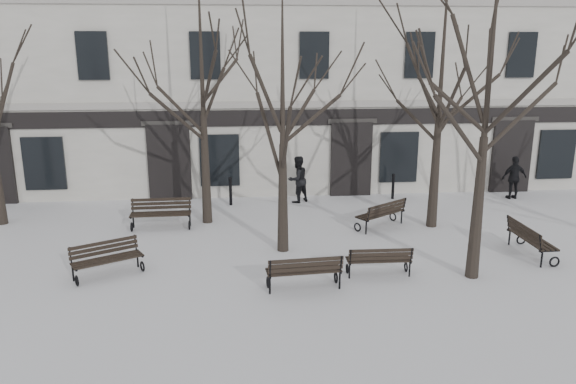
{
  "coord_description": "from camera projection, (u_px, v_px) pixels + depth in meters",
  "views": [
    {
      "loc": [
        -0.87,
        -13.24,
        5.83
      ],
      "look_at": [
        0.58,
        3.0,
        1.5
      ],
      "focal_mm": 35.0,
      "sensor_mm": 36.0,
      "label": 1
    }
  ],
  "objects": [
    {
      "name": "ground",
      "position": [
        276.0,
        279.0,
        14.32
      ],
      "size": [
        100.0,
        100.0,
        0.0
      ],
      "primitive_type": "plane",
      "color": "silver",
      "rests_on": "ground"
    },
    {
      "name": "building",
      "position": [
        256.0,
        50.0,
        25.38
      ],
      "size": [
        40.4,
        10.2,
        11.4
      ],
      "color": "beige",
      "rests_on": "ground"
    },
    {
      "name": "tree_1",
      "position": [
        283.0,
        88.0,
        15.14
      ],
      "size": [
        5.22,
        5.22,
        7.46
      ],
      "color": "black",
      "rests_on": "ground"
    },
    {
      "name": "tree_2",
      "position": [
        491.0,
        62.0,
        13.09
      ],
      "size": [
        6.06,
        6.06,
        8.66
      ],
      "color": "black",
      "rests_on": "ground"
    },
    {
      "name": "tree_5",
      "position": [
        201.0,
        59.0,
        17.53
      ],
      "size": [
        6.01,
        6.01,
        8.59
      ],
      "color": "black",
      "rests_on": "ground"
    },
    {
      "name": "tree_6",
      "position": [
        443.0,
        52.0,
        17.06
      ],
      "size": [
        6.26,
        6.26,
        8.94
      ],
      "color": "black",
      "rests_on": "ground"
    },
    {
      "name": "bench_0",
      "position": [
        107.0,
        258.0,
        14.44
      ],
      "size": [
        1.83,
        1.39,
        0.89
      ],
      "rotation": [
        0.0,
        0.0,
        0.5
      ],
      "color": "black",
      "rests_on": "ground"
    },
    {
      "name": "bench_1",
      "position": [
        304.0,
        270.0,
        13.61
      ],
      "size": [
        1.87,
        0.81,
        0.92
      ],
      "rotation": [
        0.0,
        0.0,
        3.22
      ],
      "color": "black",
      "rests_on": "ground"
    },
    {
      "name": "bench_2",
      "position": [
        379.0,
        260.0,
        14.42
      ],
      "size": [
        1.67,
        0.63,
        0.83
      ],
      "rotation": [
        0.0,
        0.0,
        3.12
      ],
      "color": "black",
      "rests_on": "ground"
    },
    {
      "name": "bench_3",
      "position": [
        161.0,
        213.0,
        18.16
      ],
      "size": [
        1.94,
        0.74,
        0.97
      ],
      "rotation": [
        0.0,
        0.0,
        0.02
      ],
      "color": "black",
      "rests_on": "ground"
    },
    {
      "name": "bench_4",
      "position": [
        382.0,
        213.0,
        18.19
      ],
      "size": [
        1.85,
        1.56,
        0.92
      ],
      "rotation": [
        0.0,
        0.0,
        3.75
      ],
      "color": "black",
      "rests_on": "ground"
    },
    {
      "name": "bench_5",
      "position": [
        530.0,
        238.0,
        15.81
      ],
      "size": [
        0.72,
        1.88,
        0.94
      ],
      "rotation": [
        0.0,
        0.0,
        1.59
      ],
      "color": "black",
      "rests_on": "ground"
    },
    {
      "name": "bollard_a",
      "position": [
        231.0,
        190.0,
        20.75
      ],
      "size": [
        0.14,
        0.14,
        1.07
      ],
      "color": "black",
      "rests_on": "ground"
    },
    {
      "name": "bollard_b",
      "position": [
        393.0,
        185.0,
        21.59
      ],
      "size": [
        0.13,
        0.13,
        1.0
      ],
      "color": "black",
      "rests_on": "ground"
    },
    {
      "name": "pedestrian_b",
      "position": [
        297.0,
        202.0,
        21.29
      ],
      "size": [
        1.09,
        1.04,
        1.77
      ],
      "primitive_type": "imported",
      "rotation": [
        0.0,
        0.0,
        3.74
      ],
      "color": "black",
      "rests_on": "ground"
    },
    {
      "name": "pedestrian_c",
      "position": [
        512.0,
        199.0,
        21.76
      ],
      "size": [
        1.0,
        0.46,
        1.67
      ],
      "primitive_type": "imported",
      "rotation": [
        0.0,
        0.0,
        3.2
      ],
      "color": "black",
      "rests_on": "ground"
    }
  ]
}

